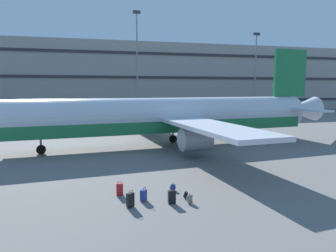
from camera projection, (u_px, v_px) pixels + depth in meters
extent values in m
plane|color=slate|center=(195.00, 141.00, 37.90)|extent=(600.00, 600.00, 0.00)
cube|color=gray|center=(130.00, 78.00, 89.40)|extent=(141.53, 19.61, 18.39)
cube|color=#2D2D33|center=(136.00, 101.00, 80.64)|extent=(140.12, 0.24, 0.70)
cube|color=#2D2D33|center=(136.00, 77.00, 79.90)|extent=(140.12, 0.24, 0.70)
cube|color=#2D2D33|center=(136.00, 53.00, 79.15)|extent=(140.12, 0.24, 0.70)
cylinder|color=silver|center=(167.00, 115.00, 34.53)|extent=(34.66, 6.72, 3.92)
cube|color=#1E723F|center=(167.00, 125.00, 34.66)|extent=(33.28, 6.53, 1.26)
cone|color=silver|center=(301.00, 109.00, 40.69)|extent=(4.95, 3.51, 3.14)
cube|color=#1E723F|center=(290.00, 73.00, 39.47)|extent=(4.72, 0.74, 5.89)
cube|color=silver|center=(308.00, 110.00, 36.39)|extent=(2.27, 6.01, 0.20)
cube|color=silver|center=(267.00, 106.00, 43.36)|extent=(2.27, 6.01, 0.20)
cube|color=silver|center=(214.00, 128.00, 26.30)|extent=(5.56, 14.78, 0.36)
cube|color=silver|center=(152.00, 112.00, 43.50)|extent=(5.56, 14.78, 0.36)
cylinder|color=#9E9EA3|center=(195.00, 139.00, 28.74)|extent=(2.97, 2.38, 2.16)
cylinder|color=#9E9EA3|center=(154.00, 124.00, 41.06)|extent=(2.97, 2.38, 2.16)
cylinder|color=black|center=(41.00, 150.00, 30.54)|extent=(0.93, 0.42, 0.90)
cylinder|color=slate|center=(41.00, 142.00, 30.45)|extent=(0.20, 0.20, 1.47)
cylinder|color=black|center=(184.00, 144.00, 33.79)|extent=(0.93, 0.42, 0.90)
cylinder|color=slate|center=(184.00, 137.00, 33.70)|extent=(0.20, 0.20, 1.47)
cylinder|color=black|center=(173.00, 139.00, 36.91)|extent=(0.93, 0.42, 0.90)
cylinder|color=slate|center=(173.00, 133.00, 36.82)|extent=(0.20, 0.20, 1.47)
cylinder|color=gray|center=(137.00, 65.00, 75.39)|extent=(0.36, 0.36, 24.04)
cube|color=#333338|center=(137.00, 12.00, 73.89)|extent=(1.80, 0.50, 0.70)
cylinder|color=gray|center=(255.00, 74.00, 83.83)|extent=(0.36, 0.36, 20.35)
cube|color=#333338|center=(257.00, 34.00, 82.55)|extent=(1.80, 0.50, 0.70)
cube|color=#B21E23|center=(120.00, 189.00, 18.75)|extent=(0.42, 0.26, 0.70)
cylinder|color=#333338|center=(118.00, 183.00, 18.62)|extent=(0.02, 0.02, 0.12)
cylinder|color=#333338|center=(121.00, 183.00, 18.66)|extent=(0.02, 0.02, 0.12)
cube|color=black|center=(120.00, 182.00, 18.63)|extent=(0.22, 0.04, 0.02)
cylinder|color=black|center=(117.00, 195.00, 18.86)|extent=(0.02, 0.05, 0.05)
cylinder|color=black|center=(122.00, 194.00, 18.92)|extent=(0.02, 0.05, 0.05)
cylinder|color=black|center=(117.00, 196.00, 18.68)|extent=(0.02, 0.05, 0.05)
cylinder|color=black|center=(123.00, 195.00, 18.74)|extent=(0.02, 0.05, 0.05)
cube|color=navy|center=(144.00, 195.00, 17.86)|extent=(0.44, 0.45, 0.61)
cylinder|color=#333338|center=(144.00, 189.00, 17.69)|extent=(0.02, 0.02, 0.17)
cylinder|color=#333338|center=(146.00, 188.00, 17.86)|extent=(0.02, 0.02, 0.17)
cube|color=black|center=(145.00, 187.00, 17.76)|extent=(0.16, 0.16, 0.02)
cylinder|color=black|center=(141.00, 201.00, 17.82)|extent=(0.05, 0.05, 0.05)
cylinder|color=black|center=(143.00, 199.00, 18.08)|extent=(0.05, 0.05, 0.05)
cylinder|color=black|center=(144.00, 202.00, 17.72)|extent=(0.05, 0.05, 0.05)
cylinder|color=black|center=(146.00, 200.00, 17.98)|extent=(0.05, 0.05, 0.05)
cube|color=black|center=(172.00, 197.00, 17.42)|extent=(0.43, 0.24, 0.71)
cylinder|color=#333338|center=(173.00, 189.00, 17.46)|extent=(0.02, 0.02, 0.09)
cylinder|color=#333338|center=(169.00, 190.00, 17.39)|extent=(0.02, 0.02, 0.09)
cube|color=black|center=(171.00, 189.00, 17.42)|extent=(0.23, 0.04, 0.02)
cylinder|color=black|center=(175.00, 204.00, 17.43)|extent=(0.02, 0.05, 0.05)
cylinder|color=black|center=(169.00, 204.00, 17.33)|extent=(0.02, 0.05, 0.05)
cylinder|color=black|center=(174.00, 202.00, 17.60)|extent=(0.02, 0.05, 0.05)
cylinder|color=black|center=(168.00, 203.00, 17.49)|extent=(0.02, 0.05, 0.05)
cube|color=black|center=(130.00, 200.00, 16.89)|extent=(0.46, 0.38, 0.77)
cylinder|color=#333338|center=(129.00, 192.00, 16.71)|extent=(0.02, 0.02, 0.14)
cylinder|color=#333338|center=(133.00, 191.00, 16.86)|extent=(0.02, 0.02, 0.14)
cube|color=black|center=(131.00, 191.00, 16.77)|extent=(0.21, 0.13, 0.02)
cylinder|color=black|center=(127.00, 207.00, 16.89)|extent=(0.04, 0.05, 0.05)
cylinder|color=black|center=(132.00, 206.00, 17.11)|extent=(0.04, 0.05, 0.05)
cylinder|color=black|center=(129.00, 208.00, 16.76)|extent=(0.04, 0.05, 0.05)
cylinder|color=black|center=(134.00, 207.00, 16.98)|extent=(0.04, 0.05, 0.05)
ellipsoid|color=gray|center=(189.00, 199.00, 17.49)|extent=(0.43, 0.44, 0.52)
ellipsoid|color=gray|center=(188.00, 201.00, 17.41)|extent=(0.26, 0.27, 0.23)
torus|color=black|center=(190.00, 194.00, 17.49)|extent=(0.06, 0.07, 0.08)
cube|color=black|center=(192.00, 199.00, 17.54)|extent=(0.04, 0.04, 0.44)
cube|color=black|center=(189.00, 198.00, 17.64)|extent=(0.04, 0.04, 0.44)
ellipsoid|color=navy|center=(173.00, 187.00, 19.66)|extent=(0.45, 0.41, 0.44)
ellipsoid|color=navy|center=(172.00, 189.00, 19.56)|extent=(0.28, 0.24, 0.20)
torus|color=black|center=(173.00, 184.00, 19.66)|extent=(0.07, 0.06, 0.08)
cube|color=black|center=(175.00, 187.00, 19.72)|extent=(0.04, 0.04, 0.37)
cube|color=black|center=(172.00, 187.00, 19.79)|extent=(0.04, 0.04, 0.37)
ellipsoid|color=black|center=(186.00, 195.00, 18.26)|extent=(0.35, 0.37, 0.44)
ellipsoid|color=black|center=(184.00, 196.00, 18.30)|extent=(0.21, 0.22, 0.20)
torus|color=black|center=(186.00, 191.00, 18.22)|extent=(0.06, 0.07, 0.08)
cube|color=black|center=(186.00, 196.00, 18.14)|extent=(0.04, 0.04, 0.37)
cube|color=black|center=(188.00, 195.00, 18.30)|extent=(0.04, 0.04, 0.37)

